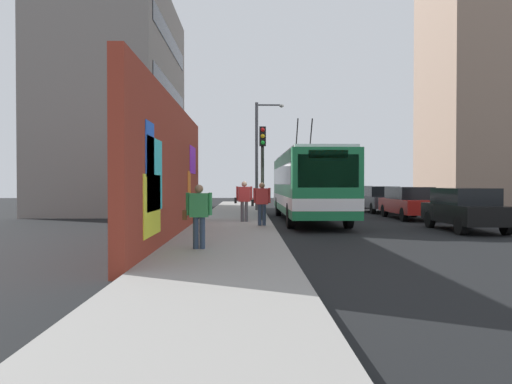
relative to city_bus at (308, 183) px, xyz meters
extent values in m
plane|color=black|center=(-3.03, 1.80, -1.75)|extent=(80.00, 80.00, 0.00)
cube|color=gray|center=(-3.03, 3.40, -1.68)|extent=(48.00, 3.20, 0.15)
cube|color=maroon|center=(-7.44, 5.15, 0.39)|extent=(13.18, 0.30, 4.28)
cube|color=#8C19D8|center=(-3.15, 4.99, 0.93)|extent=(1.91, 0.02, 1.08)
cube|color=#33D8E5|center=(-11.22, 4.99, 0.21)|extent=(1.90, 0.02, 1.70)
cube|color=orange|center=(-4.36, 4.99, -0.12)|extent=(0.81, 0.02, 1.14)
cube|color=yellow|center=(-11.51, 4.99, -0.50)|extent=(1.98, 0.02, 1.40)
cube|color=blue|center=(-11.77, 4.99, 0.76)|extent=(0.92, 0.02, 1.24)
cube|color=gray|center=(8.70, 11.00, 5.05)|extent=(13.79, 6.56, 13.61)
cube|color=black|center=(8.70, 7.70, 2.65)|extent=(11.72, 0.04, 1.10)
cube|color=black|center=(8.70, 7.70, 5.85)|extent=(11.72, 0.04, 1.10)
cube|color=black|center=(8.70, 7.70, 9.05)|extent=(11.72, 0.04, 1.10)
cube|color=gray|center=(14.68, -15.20, 8.71)|extent=(8.64, 7.66, 20.93)
cube|color=#19723F|center=(0.01, 0.00, -0.02)|extent=(11.66, 2.50, 2.57)
cube|color=silver|center=(0.01, 0.00, 1.33)|extent=(11.19, 2.30, 0.12)
cube|color=white|center=(0.01, 0.00, -0.75)|extent=(11.68, 2.52, 0.44)
cube|color=black|center=(-5.80, 0.00, 0.43)|extent=(0.04, 2.13, 1.16)
cube|color=black|center=(0.01, 0.00, 0.37)|extent=(10.73, 2.53, 0.82)
cube|color=orange|center=(-5.79, 0.00, 1.02)|extent=(0.06, 1.38, 0.28)
cylinder|color=black|center=(1.75, -0.35, 2.17)|extent=(1.43, 0.06, 2.00)
cylinder|color=black|center=(1.75, 0.35, 2.17)|extent=(1.43, 0.06, 2.00)
cylinder|color=black|center=(-3.72, -1.13, -1.25)|extent=(1.00, 0.28, 1.00)
cylinder|color=black|center=(-3.72, 1.13, -1.25)|extent=(1.00, 0.28, 1.00)
cylinder|color=black|center=(3.74, -1.13, -1.25)|extent=(1.00, 0.28, 1.00)
cylinder|color=black|center=(3.74, 1.13, -1.25)|extent=(1.00, 0.28, 1.00)
cube|color=black|center=(-4.92, -5.20, -1.10)|extent=(4.27, 1.76, 0.66)
cube|color=black|center=(-4.83, -5.20, -0.47)|extent=(2.56, 1.59, 0.60)
cylinder|color=black|center=(-6.33, -5.98, -1.43)|extent=(0.64, 0.22, 0.64)
cylinder|color=black|center=(-6.33, -4.42, -1.43)|extent=(0.64, 0.22, 0.64)
cylinder|color=black|center=(-3.51, -5.98, -1.43)|extent=(0.64, 0.22, 0.64)
cylinder|color=black|center=(-3.51, -4.42, -1.43)|extent=(0.64, 0.22, 0.64)
cube|color=#B21E19|center=(1.32, -5.20, -1.10)|extent=(4.88, 1.78, 0.66)
cube|color=black|center=(1.42, -5.20, -0.47)|extent=(2.93, 1.60, 0.60)
cylinder|color=black|center=(-0.28, -5.99, -1.43)|extent=(0.64, 0.22, 0.64)
cylinder|color=black|center=(-0.28, -4.41, -1.43)|extent=(0.64, 0.22, 0.64)
cylinder|color=black|center=(2.93, -5.99, -1.43)|extent=(0.64, 0.22, 0.64)
cylinder|color=black|center=(2.93, -4.41, -1.43)|extent=(0.64, 0.22, 0.64)
cube|color=#38383D|center=(6.71, -5.20, -1.10)|extent=(4.59, 1.85, 0.66)
cube|color=black|center=(6.80, -5.20, -0.47)|extent=(2.75, 1.66, 0.60)
cylinder|color=black|center=(5.19, -6.02, -1.43)|extent=(0.64, 0.22, 0.64)
cylinder|color=black|center=(5.19, -4.38, -1.43)|extent=(0.64, 0.22, 0.64)
cylinder|color=black|center=(8.22, -6.02, -1.43)|extent=(0.64, 0.22, 0.64)
cylinder|color=black|center=(8.22, -4.38, -1.43)|extent=(0.64, 0.22, 0.64)
cube|color=#C6B793|center=(13.02, -5.20, -1.10)|extent=(4.22, 1.86, 0.66)
cube|color=black|center=(13.10, -5.20, -0.47)|extent=(2.53, 1.68, 0.60)
cylinder|color=black|center=(11.63, -6.03, -1.43)|extent=(0.64, 0.22, 0.64)
cylinder|color=black|center=(11.63, -4.37, -1.43)|extent=(0.64, 0.22, 0.64)
cylinder|color=black|center=(14.41, -6.03, -1.43)|extent=(0.64, 0.22, 0.64)
cylinder|color=black|center=(14.41, -4.37, -1.43)|extent=(0.64, 0.22, 0.64)
cylinder|color=#2D3F59|center=(-4.13, 2.17, -1.20)|extent=(0.14, 0.14, 0.81)
cylinder|color=#2D3F59|center=(-4.13, 2.34, -1.20)|extent=(0.14, 0.14, 0.81)
cube|color=#BF3333|center=(-4.13, 2.26, -0.49)|extent=(0.22, 0.47, 0.61)
cylinder|color=#BF3333|center=(-4.13, 1.97, -0.46)|extent=(0.09, 0.09, 0.58)
cylinder|color=#BF3333|center=(-4.13, 2.54, -0.46)|extent=(0.09, 0.09, 0.58)
sphere|color=#936B4C|center=(-4.13, 2.26, -0.08)|extent=(0.22, 0.22, 0.22)
cube|color=black|center=(-4.13, 2.61, -0.74)|extent=(0.14, 0.10, 0.24)
cylinder|color=#2D3F59|center=(-10.80, 3.91, -1.21)|extent=(0.14, 0.14, 0.78)
cylinder|color=#2D3F59|center=(-10.80, 4.07, -1.21)|extent=(0.14, 0.14, 0.78)
cube|color=#338C4C|center=(-10.80, 3.99, -0.53)|extent=(0.22, 0.45, 0.58)
cylinder|color=#338C4C|center=(-10.80, 3.71, -0.50)|extent=(0.09, 0.09, 0.55)
cylinder|color=#338C4C|center=(-10.80, 4.27, -0.50)|extent=(0.09, 0.09, 0.55)
sphere|color=#936B4C|center=(-10.80, 3.99, -0.14)|extent=(0.21, 0.21, 0.21)
cube|color=#593319|center=(-10.80, 4.34, -0.78)|extent=(0.14, 0.10, 0.24)
cylinder|color=#595960|center=(-2.22, 2.85, -1.19)|extent=(0.14, 0.14, 0.84)
cylinder|color=#595960|center=(-2.22, 3.02, -1.19)|extent=(0.14, 0.14, 0.84)
cube|color=#BF3333|center=(-2.22, 2.94, -0.45)|extent=(0.22, 0.49, 0.63)
cylinder|color=#BF3333|center=(-2.22, 2.65, -0.42)|extent=(0.09, 0.09, 0.60)
cylinder|color=#BF3333|center=(-2.22, 3.23, -0.42)|extent=(0.09, 0.09, 0.60)
sphere|color=tan|center=(-2.22, 2.94, -0.03)|extent=(0.23, 0.23, 0.23)
cube|color=black|center=(-2.22, 3.30, -0.72)|extent=(0.14, 0.10, 0.24)
cylinder|color=#2D382D|center=(-1.37, 2.15, 0.44)|extent=(0.14, 0.14, 4.08)
cube|color=black|center=(-1.59, 2.15, 2.03)|extent=(0.20, 0.28, 0.84)
sphere|color=red|center=(-1.70, 2.15, 2.31)|extent=(0.18, 0.18, 0.18)
sphere|color=yellow|center=(-1.70, 2.15, 2.03)|extent=(0.18, 0.18, 0.18)
sphere|color=green|center=(-1.70, 2.15, 1.75)|extent=(0.18, 0.18, 0.18)
cylinder|color=#4C4C51|center=(6.89, 2.25, 1.64)|extent=(0.18, 0.18, 6.49)
cylinder|color=#4C4C51|center=(6.89, 1.50, 4.73)|extent=(0.10, 1.50, 0.10)
ellipsoid|color=silver|center=(6.89, 0.75, 4.68)|extent=(0.44, 0.28, 0.20)
camera|label=1|loc=(-22.84, 2.81, -0.01)|focal=34.55mm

